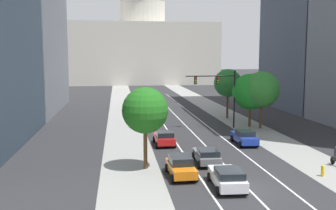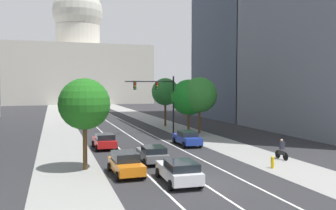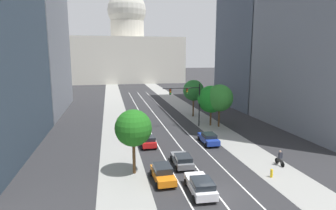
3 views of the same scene
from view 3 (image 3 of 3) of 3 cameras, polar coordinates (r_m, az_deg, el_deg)
name	(u,v)px [view 3 (image 3 of 3)]	position (r m, az deg, el deg)	size (l,w,h in m)	color
ground_plane	(151,109)	(63.28, -3.54, -0.90)	(400.00, 400.00, 0.00)	#2B2B2D
sidewalk_left	(115,116)	(57.75, -10.71, -2.13)	(4.80, 130.00, 0.01)	gray
sidewalk_right	(191,112)	(60.18, 4.73, -1.48)	(4.80, 130.00, 0.01)	gray
lane_stripe_left	(147,126)	(48.40, -4.23, -4.35)	(0.16, 90.00, 0.01)	white
lane_stripe_center	(163,125)	(48.84, -0.96, -4.19)	(0.16, 90.00, 0.01)	white
lane_stripe_right	(179,125)	(49.43, 2.25, -4.03)	(0.16, 90.00, 0.01)	white
capitol_building	(128,51)	(132.97, -8.20, 10.87)	(47.72, 28.52, 41.96)	beige
car_gray	(182,160)	(31.41, 2.90, -11.11)	(2.15, 4.40, 1.38)	slate
car_white	(201,185)	(25.78, 6.68, -15.99)	(2.28, 4.68, 1.50)	silver
car_blue	(209,138)	(39.26, 8.31, -6.74)	(2.11, 4.65, 1.50)	#1E389E
car_red	(148,141)	(37.84, -4.17, -7.30)	(2.10, 4.09, 1.51)	red
car_orange	(163,173)	(27.89, -1.09, -13.76)	(2.09, 4.27, 1.57)	orange
traffic_signal_mast	(189,97)	(47.04, 4.28, 1.58)	(6.46, 0.39, 7.39)	black
fire_hydrant	(272,173)	(30.62, 20.40, -12.88)	(0.26, 0.35, 0.91)	yellow
cyclist	(280,158)	(33.86, 21.92, -10.04)	(0.37, 1.70, 1.72)	black
street_tree_near_left	(133,128)	(28.52, -7.10, -4.72)	(3.78, 3.78, 6.74)	#51381E
street_tree_far_right	(220,98)	(47.90, 10.48, 1.43)	(4.57, 4.57, 7.28)	#51381E
street_tree_mid_right	(193,90)	(55.47, 5.23, 2.98)	(4.13, 4.13, 7.31)	#51381E
street_tree_near_right	(211,99)	(48.57, 8.80, 1.18)	(4.69, 4.69, 6.99)	#51381E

